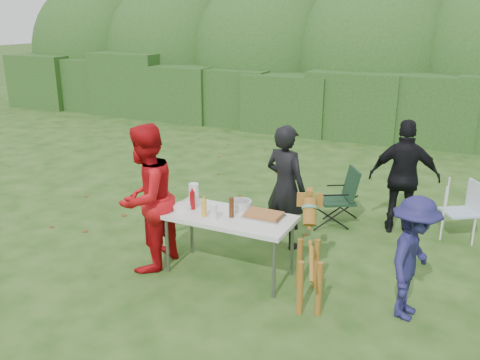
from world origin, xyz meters
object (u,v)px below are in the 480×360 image
at_px(beer_bottle, 231,207).
at_px(ketchup_bottle, 192,201).
at_px(person_red_jacket, 146,198).
at_px(person_cook, 285,187).
at_px(child, 413,258).
at_px(dog, 310,257).
at_px(person_black_puffy, 404,177).
at_px(camping_chair, 337,197).
at_px(lawn_chair, 460,210).
at_px(paper_towel_roll, 194,194).
at_px(mustard_bottle, 204,208).
at_px(folding_table, 229,220).

bearing_deg(beer_bottle, ketchup_bottle, 177.65).
bearing_deg(person_red_jacket, ketchup_bottle, 116.32).
height_order(person_cook, ketchup_bottle, person_cook).
height_order(child, dog, child).
distance_m(person_black_puffy, camping_chair, 0.97).
bearing_deg(lawn_chair, camping_chair, -21.49).
bearing_deg(paper_towel_roll, person_cook, 45.66).
distance_m(child, paper_towel_roll, 2.60).
bearing_deg(person_cook, mustard_bottle, 81.77).
bearing_deg(beer_bottle, lawn_chair, 45.02).
xyz_separation_m(child, mustard_bottle, (-2.28, -0.14, 0.20)).
bearing_deg(beer_bottle, person_red_jacket, -167.61).
height_order(person_black_puffy, child, person_black_puffy).
xyz_separation_m(folding_table, lawn_chair, (2.38, 2.29, -0.29)).
height_order(folding_table, ketchup_bottle, ketchup_bottle).
distance_m(camping_chair, paper_towel_roll, 2.29).
distance_m(camping_chair, mustard_bottle, 2.38).
bearing_deg(lawn_chair, person_cook, -0.80).
relative_size(person_black_puffy, child, 1.25).
xyz_separation_m(person_cook, lawn_chair, (2.08, 1.28, -0.42)).
height_order(person_cook, person_black_puffy, person_cook).
height_order(folding_table, person_red_jacket, person_red_jacket).
distance_m(folding_table, person_cook, 1.07).
bearing_deg(ketchup_bottle, person_cook, 52.90).
relative_size(folding_table, mustard_bottle, 7.50).
height_order(camping_chair, ketchup_bottle, ketchup_bottle).
bearing_deg(beer_bottle, paper_towel_roll, 163.42).
bearing_deg(folding_table, beer_bottle, -34.19).
xyz_separation_m(camping_chair, beer_bottle, (-0.69, -2.01, 0.43)).
distance_m(person_cook, person_black_puffy, 1.73).
xyz_separation_m(person_red_jacket, person_black_puffy, (2.58, 2.39, -0.08)).
bearing_deg(paper_towel_roll, dog, -11.25).
height_order(camping_chair, paper_towel_roll, paper_towel_roll).
bearing_deg(mustard_bottle, lawn_chair, 42.95).
bearing_deg(person_red_jacket, person_black_puffy, 132.46).
distance_m(dog, mustard_bottle, 1.32).
height_order(person_black_puffy, dog, person_black_puffy).
bearing_deg(ketchup_bottle, lawn_chair, 38.96).
bearing_deg(mustard_bottle, child, 3.55).
distance_m(mustard_bottle, beer_bottle, 0.31).
xyz_separation_m(person_red_jacket, beer_bottle, (1.01, 0.22, -0.02)).
distance_m(child, mustard_bottle, 2.30).
xyz_separation_m(person_black_puffy, paper_towel_roll, (-2.17, -1.99, 0.07)).
distance_m(person_cook, person_red_jacket, 1.79).
relative_size(child, ketchup_bottle, 5.85).
bearing_deg(child, camping_chair, 40.53).
height_order(folding_table, paper_towel_roll, paper_towel_roll).
bearing_deg(lawn_chair, person_red_jacket, 4.93).
xyz_separation_m(person_cook, ketchup_bottle, (-0.78, -1.03, 0.03)).
distance_m(person_cook, paper_towel_roll, 1.22).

